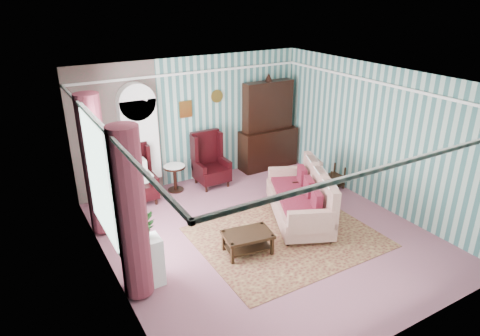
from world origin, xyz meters
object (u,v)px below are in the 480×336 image
coffee_table (248,243)px  plant_stand (144,263)px  dresser_hutch (269,123)px  wingback_right (211,160)px  bookcase (140,146)px  round_side_table (175,178)px  nest_table (333,177)px  sofa (299,194)px  seated_woman (137,177)px  floral_armchair (301,178)px  wingback_left (137,176)px

coffee_table → plant_stand: bearing=178.2°
dresser_hutch → wingback_right: 1.86m
bookcase → round_side_table: 1.07m
dresser_hutch → round_side_table: (-2.60, -0.12, -0.88)m
nest_table → coffee_table: 3.30m
bookcase → coffee_table: bearing=-76.5°
dresser_hutch → nest_table: 2.11m
dresser_hutch → coffee_table: 4.07m
dresser_hutch → sofa: size_ratio=1.11×
round_side_table → nest_table: size_ratio=1.11×
bookcase → wingback_right: (1.50, -0.39, -0.50)m
seated_woman → sofa: size_ratio=0.56×
round_side_table → dresser_hutch: bearing=2.6°
wingback_right → floral_armchair: size_ratio=1.33×
sofa → wingback_left: bearing=71.7°
bookcase → floral_armchair: bearing=-34.2°
dresser_hutch → plant_stand: dresser_hutch is taller
nest_table → sofa: bearing=-154.3°
seated_woman → coffee_table: size_ratio=1.42×
plant_stand → dresser_hutch: bearing=35.1°
nest_table → plant_stand: bearing=-166.2°
wingback_left → coffee_table: bearing=-70.0°
seated_woman → round_side_table: (0.90, 0.15, -0.29)m
round_side_table → nest_table: 3.60m
floral_armchair → coffee_table: size_ratio=1.13×
floral_armchair → round_side_table: bearing=69.5°
dresser_hutch → round_side_table: 2.75m
coffee_table → bookcase: bearing=103.5°
bookcase → wingback_right: bearing=-14.6°
round_side_table → sofa: 2.94m
bookcase → plant_stand: (-1.05, -3.14, -0.72)m
round_side_table → floral_armchair: 2.81m
sofa → coffee_table: sofa is taller
bookcase → coffee_table: 3.42m
plant_stand → floral_armchair: bearing=16.8°
sofa → wingback_right: bearing=42.5°
wingback_left → plant_stand: wingback_left is taller
bookcase → plant_stand: size_ratio=2.80×
wingback_left → sofa: bearing=-42.7°
bookcase → floral_armchair: bookcase is taller
sofa → seated_woman: bearing=71.7°
seated_woman → plant_stand: (-0.80, -2.75, -0.19)m
bookcase → plant_stand: 3.39m
seated_woman → floral_armchair: bearing=-26.6°
plant_stand → coffee_table: bearing=-1.8°
seated_woman → round_side_table: 0.96m
floral_armchair → nest_table: bearing=-72.2°
round_side_table → floral_armchair: floral_armchair is taller
wingback_right → dresser_hutch: bearing=8.8°
round_side_table → nest_table: bearing=-28.2°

